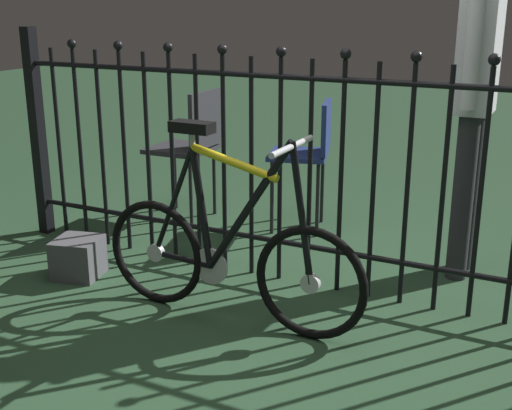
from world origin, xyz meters
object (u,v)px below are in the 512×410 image
object	(u,v)px
chair_charcoal	(191,141)
display_crate	(78,257)
chair_navy	(309,149)
person_visitor	(477,77)
bicycle	(228,253)

from	to	relation	value
chair_charcoal	display_crate	xyz separation A→B (m)	(-0.03, -1.13, -0.44)
chair_charcoal	display_crate	distance (m)	1.21
chair_navy	person_visitor	xyz separation A→B (m)	(1.03, -0.31, 0.54)
chair_navy	chair_charcoal	size ratio (longest dim) A/B	0.95
person_visitor	display_crate	xyz separation A→B (m)	(-1.84, -0.99, -0.96)
chair_navy	display_crate	xyz separation A→B (m)	(-0.80, -1.30, -0.43)
chair_navy	person_visitor	world-z (taller)	person_visitor
chair_charcoal	person_visitor	size ratio (longest dim) A/B	0.50
bicycle	person_visitor	size ratio (longest dim) A/B	0.76
bicycle	display_crate	bearing A→B (deg)	175.68
bicycle	chair_charcoal	size ratio (longest dim) A/B	1.52
display_crate	bicycle	bearing A→B (deg)	-4.32
bicycle	chair_navy	bearing A→B (deg)	97.26
person_visitor	bicycle	bearing A→B (deg)	-128.82
chair_charcoal	bicycle	bearing A→B (deg)	-51.62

